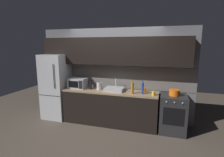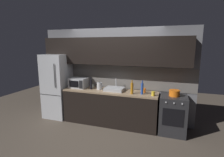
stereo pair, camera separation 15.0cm
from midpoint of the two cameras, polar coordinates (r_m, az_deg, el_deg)
name	(u,v)px [view 2 (the right image)]	position (r m, az deg, el deg)	size (l,w,h in m)	color
ground_plane	(96,140)	(4.06, -3.99, -19.45)	(10.00, 10.00, 0.00)	#4C4238
back_wall	(114,64)	(4.67, 1.45, 4.66)	(4.19, 0.44, 2.50)	slate
counter_run	(110,107)	(4.64, 0.28, -9.34)	(2.45, 0.60, 0.90)	black
refrigerator	(57,86)	(5.22, -16.66, -2.34)	(0.68, 0.69, 1.80)	#B7BABF
oven_range	(173,115)	(4.43, 20.21, -11.01)	(0.60, 0.62, 0.90)	#232326
microwave	(78,83)	(4.85, -10.05, -1.42)	(0.46, 0.35, 0.27)	#A8AAAF
sink_basin	(114,89)	(4.49, 1.78, -3.47)	(0.48, 0.38, 0.30)	#ADAFB5
kettle	(100,86)	(4.61, -3.17, -2.45)	(0.18, 0.14, 0.21)	#B7BABF
wine_bottle_dark	(91,84)	(4.63, -5.96, -1.87)	(0.06, 0.06, 0.33)	black
wine_bottle_amber	(132,88)	(4.21, 7.56, -3.19)	(0.07, 0.07, 0.33)	#B27019
wine_bottle_blue	(142,89)	(4.21, 10.85, -3.26)	(0.06, 0.06, 0.34)	#234299
mug_orange	(144,90)	(4.39, 11.43, -3.84)	(0.08, 0.08, 0.11)	orange
mug_yellow	(153,94)	(4.17, 14.32, -4.82)	(0.08, 0.08, 0.10)	gold
mug_clear	(92,86)	(4.84, -5.54, -2.45)	(0.07, 0.07, 0.09)	silver
cooking_pot	(174,93)	(4.27, 20.70, -4.50)	(0.24, 0.24, 0.14)	orange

